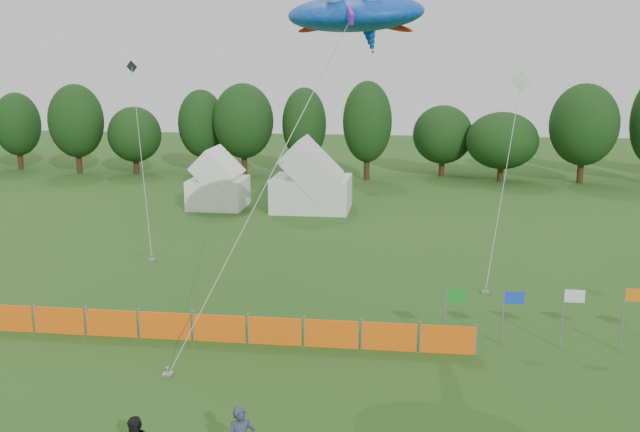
# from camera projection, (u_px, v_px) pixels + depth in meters

# --- Properties ---
(treeline) EXTENTS (104.57, 8.78, 8.36)m
(treeline) POSITION_uv_depth(u_px,v_px,m) (399.00, 129.00, 59.23)
(treeline) COLOR #382314
(treeline) RESTS_ON ground
(tent_left) EXTENTS (3.68, 3.68, 3.25)m
(tent_left) POSITION_uv_depth(u_px,v_px,m) (218.00, 183.00, 48.01)
(tent_left) COLOR white
(tent_left) RESTS_ON ground
(tent_right) EXTENTS (5.16, 4.13, 3.64)m
(tent_right) POSITION_uv_depth(u_px,v_px,m) (311.00, 183.00, 47.10)
(tent_right) COLOR silver
(tent_right) RESTS_ON ground
(barrier_fence) EXTENTS (17.90, 0.06, 1.00)m
(barrier_fence) POSITION_uv_depth(u_px,v_px,m) (219.00, 328.00, 25.24)
(barrier_fence) COLOR #FF600E
(barrier_fence) RESTS_ON ground
(flag_row) EXTENTS (10.73, 0.56, 2.26)m
(flag_row) POSITION_uv_depth(u_px,v_px,m) (599.00, 312.00, 24.16)
(flag_row) COLOR gray
(flag_row) RESTS_ON ground
(stingray_kite) EXTENTS (8.51, 13.48, 12.38)m
(stingray_kite) POSITION_uv_depth(u_px,v_px,m) (356.00, 15.00, 26.10)
(stingray_kite) COLOR blue
(stingray_kite) RESTS_ON ground
(small_kite_white) EXTENTS (2.79, 8.00, 9.35)m
(small_kite_white) POSITION_uv_depth(u_px,v_px,m) (511.00, 139.00, 34.24)
(small_kite_white) COLOR white
(small_kite_white) RESTS_ON ground
(small_kite_dark) EXTENTS (4.39, 8.64, 9.78)m
(small_kite_dark) POSITION_uv_depth(u_px,v_px,m) (140.00, 148.00, 39.03)
(small_kite_dark) COLOR black
(small_kite_dark) RESTS_ON ground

